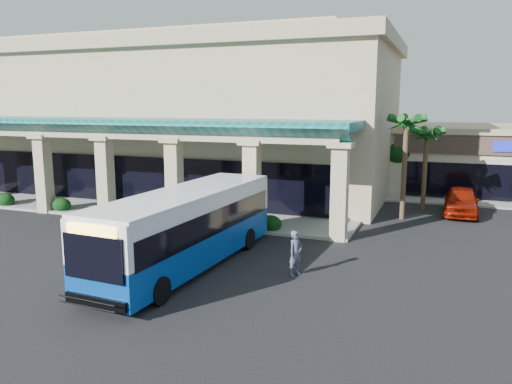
% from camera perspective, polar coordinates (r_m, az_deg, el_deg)
% --- Properties ---
extents(ground, '(110.00, 110.00, 0.00)m').
position_cam_1_polar(ground, '(21.99, -9.13, -7.35)').
color(ground, black).
extents(main_building, '(30.80, 14.80, 11.35)m').
position_cam_1_polar(main_building, '(38.88, -7.86, 8.69)').
color(main_building, tan).
rests_on(main_building, ground).
extents(arcade, '(30.00, 6.20, 5.70)m').
position_cam_1_polar(arcade, '(31.32, -15.81, 2.91)').
color(arcade, '#0F595B').
rests_on(arcade, ground).
extents(palm_0, '(2.40, 2.40, 6.60)m').
position_cam_1_polar(palm_0, '(29.38, 16.62, 3.31)').
color(palm_0, '#124414').
rests_on(palm_0, ground).
extents(palm_1, '(2.40, 2.40, 5.80)m').
position_cam_1_polar(palm_1, '(32.35, 18.77, 3.07)').
color(palm_1, '#124414').
rests_on(palm_1, ground).
extents(broadleaf_tree, '(2.60, 2.60, 4.81)m').
position_cam_1_polar(broadleaf_tree, '(37.49, 15.97, 3.33)').
color(broadleaf_tree, black).
rests_on(broadleaf_tree, ground).
extents(transit_bus, '(3.19, 11.35, 3.14)m').
position_cam_1_polar(transit_bus, '(20.19, -7.87, -4.27)').
color(transit_bus, '#073E9B').
rests_on(transit_bus, ground).
extents(pedestrian, '(0.65, 0.76, 1.76)m').
position_cam_1_polar(pedestrian, '(19.32, 4.54, -6.98)').
color(pedestrian, '#4F556A').
rests_on(pedestrian, ground).
extents(car_silver, '(2.05, 4.88, 1.65)m').
position_cam_1_polar(car_silver, '(32.14, 22.41, -0.95)').
color(car_silver, '#961806').
rests_on(car_silver, ground).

